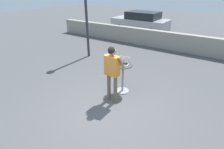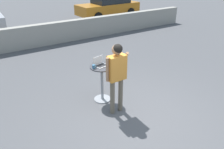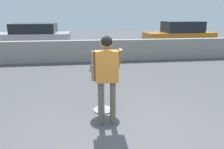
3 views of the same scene
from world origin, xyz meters
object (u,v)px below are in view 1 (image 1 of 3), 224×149
(cafe_table, at_px, (123,75))
(standing_person, at_px, (112,68))
(coffee_mug, at_px, (117,62))
(parked_car_further_down, at_px, (141,22))
(laptop, at_px, (124,62))

(cafe_table, xyz_separation_m, standing_person, (0.01, -0.65, 0.53))
(coffee_mug, bearing_deg, cafe_table, 0.49)
(coffee_mug, bearing_deg, parked_car_further_down, 109.87)
(cafe_table, xyz_separation_m, laptop, (-0.01, 0.07, 0.43))
(laptop, relative_size, coffee_mug, 3.08)
(laptop, xyz_separation_m, coffee_mug, (-0.21, -0.07, -0.00))
(coffee_mug, relative_size, standing_person, 0.07)
(coffee_mug, height_order, standing_person, standing_person)
(laptop, bearing_deg, coffee_mug, -162.56)
(laptop, bearing_deg, parked_car_further_down, 111.39)
(coffee_mug, bearing_deg, laptop, 17.44)
(cafe_table, height_order, parked_car_further_down, parked_car_further_down)
(cafe_table, bearing_deg, standing_person, -88.94)
(standing_person, distance_m, parked_car_further_down, 9.11)
(laptop, height_order, coffee_mug, laptop)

